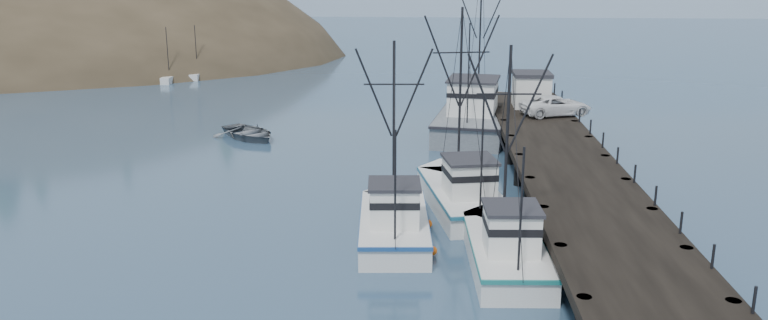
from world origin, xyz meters
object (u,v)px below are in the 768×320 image
(pier_shed, at_px, (531,89))
(motorboat, at_px, (249,138))
(pier, at_px, (562,160))
(trawler_near, at_px, (505,248))
(trawler_mid, at_px, (394,222))
(trawler_far, at_px, (462,193))
(pickup_truck, at_px, (556,106))
(work_vessel, at_px, (475,114))

(pier_shed, xyz_separation_m, motorboat, (-22.24, -4.03, -3.42))
(pier, distance_m, pier_shed, 15.46)
(trawler_near, distance_m, motorboat, 29.65)
(trawler_mid, relative_size, trawler_far, 0.89)
(pier, distance_m, pickup_truck, 12.09)
(trawler_near, bearing_deg, pickup_truck, 75.96)
(work_vessel, height_order, motorboat, work_vessel)
(trawler_far, distance_m, pickup_truck, 18.24)
(work_vessel, xyz_separation_m, motorboat, (-17.84, -4.30, -1.23))
(trawler_mid, height_order, pickup_truck, trawler_mid)
(motorboat, bearing_deg, work_vessel, -30.54)
(pier, relative_size, pier_shed, 13.75)
(trawler_far, height_order, motorboat, trawler_far)
(trawler_mid, bearing_deg, pier, 43.34)
(pickup_truck, bearing_deg, work_vessel, 39.35)
(pier, bearing_deg, work_vessel, 105.58)
(pier, xyz_separation_m, trawler_mid, (-9.90, -9.34, -0.87))
(trawler_far, bearing_deg, pickup_truck, 64.60)
(trawler_far, bearing_deg, trawler_mid, -126.40)
(trawler_near, relative_size, trawler_far, 0.90)
(trawler_near, bearing_deg, work_vessel, 89.45)
(pickup_truck, bearing_deg, pier, 154.36)
(pier, bearing_deg, motorboat, 152.96)
(trawler_near, height_order, pier_shed, trawler_near)
(trawler_near, distance_m, trawler_far, 8.28)
(trawler_mid, bearing_deg, trawler_near, -31.24)
(trawler_near, height_order, pickup_truck, trawler_near)
(trawler_near, relative_size, pier_shed, 3.23)
(pier, relative_size, trawler_mid, 4.34)
(trawler_mid, xyz_separation_m, pier_shed, (9.95, 24.70, 2.60))
(trawler_far, distance_m, motorboat, 22.42)
(pickup_truck, bearing_deg, trawler_far, 136.11)
(trawler_far, bearing_deg, trawler_near, -78.47)
(work_vessel, relative_size, pickup_truck, 3.25)
(trawler_mid, relative_size, pickup_truck, 1.87)
(pier, bearing_deg, trawler_near, -110.24)
(trawler_mid, height_order, motorboat, trawler_mid)
(pickup_truck, relative_size, motorboat, 0.91)
(work_vessel, relative_size, motorboat, 2.97)
(trawler_near, height_order, trawler_far, trawler_far)
(trawler_far, distance_m, pier_shed, 20.94)
(trawler_near, xyz_separation_m, work_vessel, (0.27, 28.17, 0.41))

